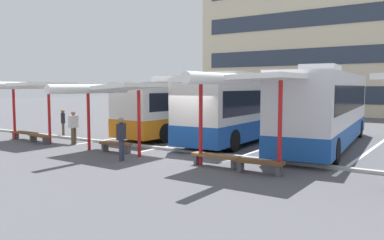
{
  "coord_description": "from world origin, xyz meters",
  "views": [
    {
      "loc": [
        9.45,
        -13.3,
        2.88
      ],
      "look_at": [
        -1.38,
        2.67,
        1.23
      ],
      "focal_mm": 36.8,
      "sensor_mm": 36.0,
      "label": 1
    }
  ],
  "objects_px": {
    "waiting_shelter_1": "(107,90)",
    "bench_3": "(215,157)",
    "coach_bus_2": "(325,109)",
    "waiting_passenger_0": "(121,136)",
    "bench_0": "(24,134)",
    "bench_1": "(39,137)",
    "bench_4": "(260,164)",
    "waiting_passenger_1": "(74,125)",
    "bench_2": "(116,145)",
    "waiting_shelter_2": "(235,81)",
    "waiting_shelter_0": "(25,86)",
    "coach_bus_1": "(242,110)",
    "waiting_passenger_2": "(63,121)",
    "coach_bus_0": "(188,108)"
  },
  "relations": [
    {
      "from": "waiting_shelter_0",
      "to": "waiting_shelter_2",
      "type": "distance_m",
      "value": 12.19
    },
    {
      "from": "waiting_passenger_0",
      "to": "bench_4",
      "type": "bearing_deg",
      "value": 9.62
    },
    {
      "from": "bench_0",
      "to": "waiting_passenger_1",
      "type": "height_order",
      "value": "waiting_passenger_1"
    },
    {
      "from": "bench_0",
      "to": "bench_4",
      "type": "height_order",
      "value": "same"
    },
    {
      "from": "waiting_shelter_2",
      "to": "bench_3",
      "type": "xyz_separation_m",
      "value": [
        -0.9,
        0.28,
        -2.72
      ]
    },
    {
      "from": "waiting_shelter_1",
      "to": "bench_3",
      "type": "relative_size",
      "value": 2.46
    },
    {
      "from": "coach_bus_2",
      "to": "waiting_passenger_0",
      "type": "height_order",
      "value": "coach_bus_2"
    },
    {
      "from": "coach_bus_1",
      "to": "waiting_passenger_1",
      "type": "height_order",
      "value": "coach_bus_1"
    },
    {
      "from": "waiting_shelter_2",
      "to": "waiting_passenger_1",
      "type": "distance_m",
      "value": 9.98
    },
    {
      "from": "coach_bus_2",
      "to": "bench_3",
      "type": "relative_size",
      "value": 6.63
    },
    {
      "from": "waiting_shelter_1",
      "to": "waiting_passenger_1",
      "type": "bearing_deg",
      "value": 162.73
    },
    {
      "from": "coach_bus_1",
      "to": "bench_1",
      "type": "distance_m",
      "value": 10.5
    },
    {
      "from": "coach_bus_1",
      "to": "waiting_shelter_1",
      "type": "xyz_separation_m",
      "value": [
        -2.85,
        -6.85,
        1.09
      ]
    },
    {
      "from": "coach_bus_2",
      "to": "bench_3",
      "type": "distance_m",
      "value": 7.54
    },
    {
      "from": "coach_bus_1",
      "to": "waiting_passenger_2",
      "type": "xyz_separation_m",
      "value": [
        -9.39,
        -4.11,
        -0.76
      ]
    },
    {
      "from": "coach_bus_0",
      "to": "waiting_shelter_2",
      "type": "relative_size",
      "value": 2.34
    },
    {
      "from": "coach_bus_1",
      "to": "waiting_passenger_0",
      "type": "bearing_deg",
      "value": -99.37
    },
    {
      "from": "bench_1",
      "to": "bench_3",
      "type": "height_order",
      "value": "same"
    },
    {
      "from": "bench_4",
      "to": "waiting_passenger_0",
      "type": "distance_m",
      "value": 5.49
    },
    {
      "from": "waiting_shelter_0",
      "to": "waiting_passenger_2",
      "type": "bearing_deg",
      "value": 98.96
    },
    {
      "from": "waiting_shelter_0",
      "to": "waiting_passenger_2",
      "type": "relative_size",
      "value": 3.03
    },
    {
      "from": "bench_4",
      "to": "coach_bus_2",
      "type": "bearing_deg",
      "value": 89.52
    },
    {
      "from": "bench_0",
      "to": "waiting_passenger_1",
      "type": "bearing_deg",
      "value": 9.02
    },
    {
      "from": "coach_bus_1",
      "to": "waiting_passenger_2",
      "type": "distance_m",
      "value": 10.28
    },
    {
      "from": "coach_bus_1",
      "to": "coach_bus_2",
      "type": "xyz_separation_m",
      "value": [
        4.17,
        0.57,
        0.13
      ]
    },
    {
      "from": "coach_bus_0",
      "to": "bench_1",
      "type": "xyz_separation_m",
      "value": [
        -4.19,
        -7.17,
        -1.24
      ]
    },
    {
      "from": "bench_2",
      "to": "bench_4",
      "type": "bearing_deg",
      "value": -2.95
    },
    {
      "from": "coach_bus_0",
      "to": "waiting_passenger_2",
      "type": "height_order",
      "value": "coach_bus_0"
    },
    {
      "from": "bench_0",
      "to": "bench_1",
      "type": "relative_size",
      "value": 1.16
    },
    {
      "from": "waiting_shelter_2",
      "to": "bench_3",
      "type": "relative_size",
      "value": 2.37
    },
    {
      "from": "waiting_shelter_1",
      "to": "bench_3",
      "type": "distance_m",
      "value": 5.69
    },
    {
      "from": "bench_4",
      "to": "coach_bus_1",
      "type": "bearing_deg",
      "value": 121.24
    },
    {
      "from": "coach_bus_1",
      "to": "waiting_shelter_2",
      "type": "bearing_deg",
      "value": -64.97
    },
    {
      "from": "coach_bus_2",
      "to": "bench_1",
      "type": "relative_size",
      "value": 7.29
    },
    {
      "from": "bench_0",
      "to": "coach_bus_2",
      "type": "bearing_deg",
      "value": 25.95
    },
    {
      "from": "bench_1",
      "to": "waiting_passenger_2",
      "type": "bearing_deg",
      "value": 117.93
    },
    {
      "from": "coach_bus_1",
      "to": "bench_4",
      "type": "distance_m",
      "value": 8.03
    },
    {
      "from": "bench_4",
      "to": "coach_bus_0",
      "type": "bearing_deg",
      "value": 137.34
    },
    {
      "from": "bench_0",
      "to": "waiting_passenger_0",
      "type": "xyz_separation_m",
      "value": [
        8.61,
        -1.42,
        0.63
      ]
    },
    {
      "from": "coach_bus_0",
      "to": "waiting_passenger_0",
      "type": "bearing_deg",
      "value": -72.41
    },
    {
      "from": "bench_0",
      "to": "bench_1",
      "type": "bearing_deg",
      "value": -9.71
    },
    {
      "from": "coach_bus_0",
      "to": "bench_4",
      "type": "height_order",
      "value": "coach_bus_0"
    },
    {
      "from": "waiting_shelter_0",
      "to": "bench_3",
      "type": "xyz_separation_m",
      "value": [
        11.29,
        0.09,
        -2.54
      ]
    },
    {
      "from": "waiting_passenger_2",
      "to": "waiting_shelter_0",
      "type": "bearing_deg",
      "value": -81.04
    },
    {
      "from": "waiting_shelter_0",
      "to": "bench_3",
      "type": "distance_m",
      "value": 11.57
    },
    {
      "from": "waiting_shelter_2",
      "to": "waiting_passenger_0",
      "type": "relative_size",
      "value": 2.6
    },
    {
      "from": "waiting_passenger_1",
      "to": "coach_bus_2",
      "type": "bearing_deg",
      "value": 30.6
    },
    {
      "from": "bench_4",
      "to": "waiting_passenger_1",
      "type": "height_order",
      "value": "waiting_passenger_1"
    },
    {
      "from": "coach_bus_1",
      "to": "bench_2",
      "type": "bearing_deg",
      "value": -113.94
    },
    {
      "from": "bench_0",
      "to": "waiting_shelter_2",
      "type": "bearing_deg",
      "value": -2.64
    }
  ]
}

